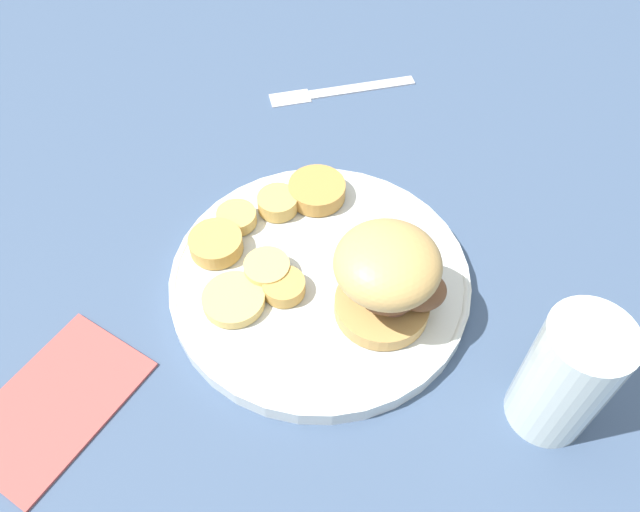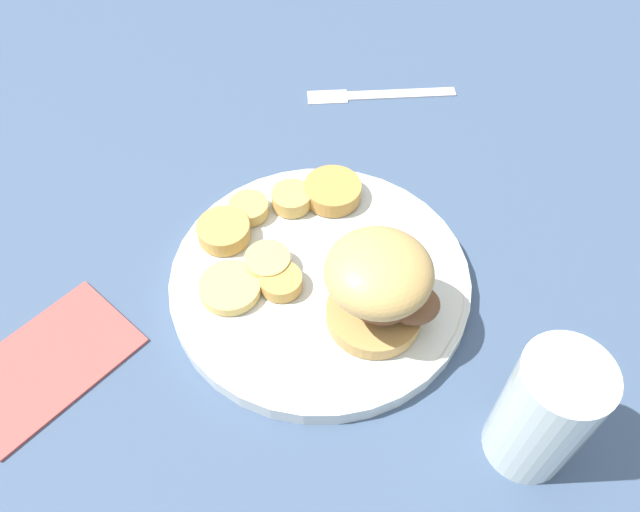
# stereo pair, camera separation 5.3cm
# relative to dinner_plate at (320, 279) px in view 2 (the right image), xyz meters

# --- Properties ---
(ground_plane) EXTENTS (4.00, 4.00, 0.00)m
(ground_plane) POSITION_rel_dinner_plate_xyz_m (0.00, 0.00, -0.01)
(ground_plane) COLOR #3D5170
(dinner_plate) EXTENTS (0.27, 0.27, 0.02)m
(dinner_plate) POSITION_rel_dinner_plate_xyz_m (0.00, 0.00, 0.00)
(dinner_plate) COLOR silver
(dinner_plate) RESTS_ON ground_plane
(sandwich) EXTENTS (0.09, 0.10, 0.09)m
(sandwich) POSITION_rel_dinner_plate_xyz_m (-0.04, 0.05, 0.05)
(sandwich) COLOR tan
(sandwich) RESTS_ON dinner_plate
(potato_round_0) EXTENTS (0.04, 0.04, 0.01)m
(potato_round_0) POSITION_rel_dinner_plate_xyz_m (0.04, 0.01, 0.02)
(potato_round_0) COLOR tan
(potato_round_0) RESTS_ON dinner_plate
(potato_round_1) EXTENTS (0.04, 0.04, 0.02)m
(potato_round_1) POSITION_rel_dinner_plate_xyz_m (0.05, -0.01, 0.02)
(potato_round_1) COLOR #DBB766
(potato_round_1) RESTS_ON dinner_plate
(potato_round_2) EXTENTS (0.04, 0.04, 0.02)m
(potato_round_2) POSITION_rel_dinner_plate_xyz_m (0.02, -0.09, 0.02)
(potato_round_2) COLOR tan
(potato_round_2) RESTS_ON dinner_plate
(potato_round_3) EXTENTS (0.05, 0.05, 0.01)m
(potato_round_3) POSITION_rel_dinner_plate_xyz_m (0.08, 0.01, 0.01)
(potato_round_3) COLOR #DBB766
(potato_round_3) RESTS_ON dinner_plate
(potato_round_4) EXTENTS (0.06, 0.06, 0.02)m
(potato_round_4) POSITION_rel_dinner_plate_xyz_m (-0.02, -0.09, 0.02)
(potato_round_4) COLOR #BC8942
(potato_round_4) RESTS_ON dinner_plate
(potato_round_5) EXTENTS (0.05, 0.05, 0.02)m
(potato_round_5) POSITION_rel_dinner_plate_xyz_m (0.08, -0.05, 0.02)
(potato_round_5) COLOR tan
(potato_round_5) RESTS_ON dinner_plate
(potato_round_6) EXTENTS (0.04, 0.04, 0.01)m
(potato_round_6) POSITION_rel_dinner_plate_xyz_m (0.06, -0.08, 0.01)
(potato_round_6) COLOR tan
(potato_round_6) RESTS_ON dinner_plate
(fork) EXTENTS (0.18, 0.03, 0.00)m
(fork) POSITION_rel_dinner_plate_xyz_m (-0.10, -0.26, -0.01)
(fork) COLOR silver
(fork) RESTS_ON ground_plane
(drinking_glass) EXTENTS (0.06, 0.06, 0.12)m
(drinking_glass) POSITION_rel_dinner_plate_xyz_m (-0.14, 0.16, 0.05)
(drinking_glass) COLOR silver
(drinking_glass) RESTS_ON ground_plane
(napkin) EXTENTS (0.17, 0.16, 0.01)m
(napkin) POSITION_rel_dinner_plate_xyz_m (0.23, 0.06, -0.01)
(napkin) COLOR #B24C47
(napkin) RESTS_ON ground_plane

